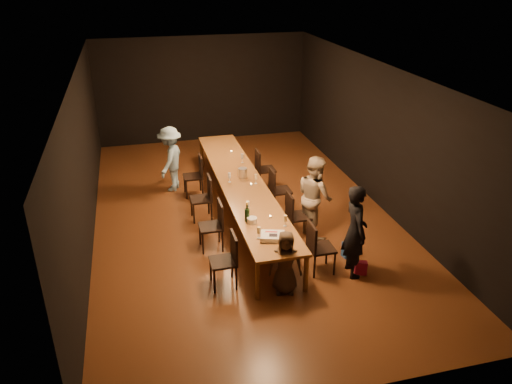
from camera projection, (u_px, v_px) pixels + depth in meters
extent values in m
plane|color=#4F2713|center=(242.00, 214.00, 10.56)|extent=(10.00, 10.00, 0.00)
cube|color=black|center=(203.00, 89.00, 14.31)|extent=(6.00, 0.04, 3.00)
cube|color=black|center=(339.00, 296.00, 5.54)|extent=(6.00, 0.04, 3.00)
cube|color=black|center=(83.00, 161.00, 9.26)|extent=(0.04, 10.00, 3.00)
cube|color=black|center=(378.00, 135.00, 10.59)|extent=(0.04, 10.00, 3.00)
cube|color=silver|center=(240.00, 71.00, 9.29)|extent=(6.00, 10.00, 0.04)
cube|color=#945E2B|center=(241.00, 183.00, 10.25)|extent=(0.90, 6.00, 0.05)
cylinder|color=#945E2B|center=(257.00, 280.00, 7.78)|extent=(0.08, 0.08, 0.70)
cylinder|color=#945E2B|center=(306.00, 273.00, 7.96)|extent=(0.08, 0.08, 0.70)
cylinder|color=#945E2B|center=(202.00, 153.00, 12.87)|extent=(0.08, 0.08, 0.70)
cylinder|color=#945E2B|center=(232.00, 150.00, 13.05)|extent=(0.08, 0.08, 0.70)
imported|color=black|center=(355.00, 231.00, 8.24)|extent=(0.43, 0.62, 1.64)
imported|color=#C7B195|center=(315.00, 196.00, 9.48)|extent=(0.72, 0.87, 1.61)
imported|color=#94C2E4|center=(171.00, 159.00, 11.38)|extent=(0.92, 1.12, 1.51)
imported|color=#473627|center=(285.00, 262.00, 7.89)|extent=(0.60, 0.46, 1.08)
cube|color=#B91B56|center=(361.00, 268.00, 8.50)|extent=(0.23, 0.17, 0.24)
cube|color=#2758AA|center=(349.00, 249.00, 9.00)|extent=(0.26, 0.19, 0.29)
cube|color=white|center=(273.00, 237.00, 8.13)|extent=(0.46, 0.41, 0.09)
cube|color=black|center=(273.00, 235.00, 8.08)|extent=(0.16, 0.13, 0.00)
cube|color=red|center=(271.00, 232.00, 8.17)|extent=(0.20, 0.09, 0.00)
cylinder|color=silver|center=(252.00, 220.00, 8.62)|extent=(0.21, 0.21, 0.10)
cylinder|color=silver|center=(243.00, 173.00, 10.39)|extent=(0.21, 0.21, 0.21)
cylinder|color=#B2B7B2|center=(270.00, 217.00, 8.81)|extent=(0.05, 0.05, 0.03)
cylinder|color=#B2B7B2|center=(251.00, 185.00, 10.07)|extent=(0.05, 0.05, 0.03)
cylinder|color=#B2B7B2|center=(231.00, 152.00, 11.79)|extent=(0.05, 0.05, 0.03)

